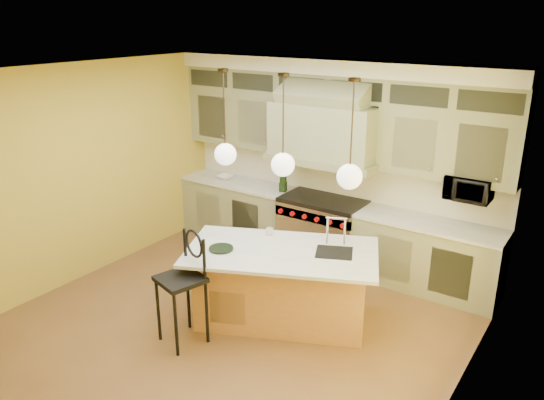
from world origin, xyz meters
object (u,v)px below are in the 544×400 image
Objects in this scene: range at (322,229)px; counter_stool at (183,280)px; kitchen_island at (282,283)px; microwave at (469,188)px.

range is 0.93× the size of counter_stool.
kitchen_island is 1.20m from counter_stool.
microwave reaches higher than kitchen_island.
microwave is at bearing 3.12° from range.
counter_stool is 2.39× the size of microwave.
range is 1.74m from kitchen_island.
kitchen_island is 1.89× the size of counter_stool.
kitchen_island is at bearing -76.53° from range.
range is 2.68m from counter_stool.
counter_stool is (-0.25, -2.66, 0.26)m from range.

